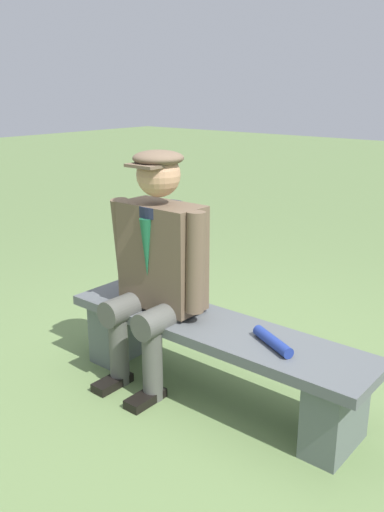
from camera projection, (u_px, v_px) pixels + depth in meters
ground_plane at (212, 394)px, 3.03m from camera, size 30.00×30.00×0.00m
bench at (212, 348)px, 2.95m from camera, size 1.79×0.43×0.43m
seated_man at (157, 260)px, 3.00m from camera, size 0.64×0.54×1.32m
rolled_magazine at (273, 341)px, 2.65m from camera, size 0.28×0.18×0.06m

